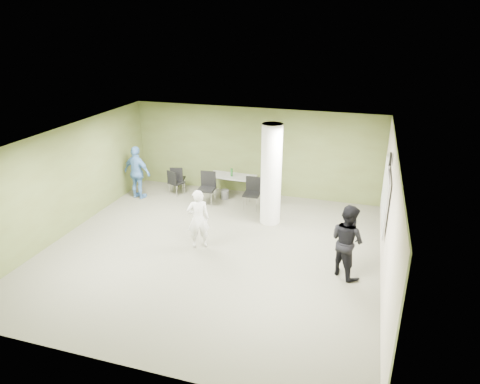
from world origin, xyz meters
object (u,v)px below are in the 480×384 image
(woman_white, at_px, (198,219))
(man_blue, at_px, (137,173))
(folding_table, at_px, (232,177))
(man_black, at_px, (347,241))
(chair_back_left, at_px, (175,181))

(woman_white, bearing_deg, man_blue, -66.36)
(folding_table, bearing_deg, man_black, -42.24)
(woman_white, bearing_deg, chair_back_left, -83.42)
(man_blue, bearing_deg, man_black, 170.08)
(chair_back_left, xyz_separation_m, woman_white, (2.02, -2.94, 0.27))
(chair_back_left, bearing_deg, folding_table, -143.42)
(chair_back_left, relative_size, man_blue, 0.50)
(man_black, distance_m, man_blue, 7.11)
(woman_white, distance_m, man_black, 3.58)
(chair_back_left, bearing_deg, man_blue, 51.36)
(chair_back_left, bearing_deg, woman_white, 147.70)
(woman_white, height_order, man_blue, man_blue)
(folding_table, relative_size, man_blue, 0.89)
(chair_back_left, distance_m, man_blue, 1.20)
(woman_white, xyz_separation_m, man_blue, (-3.02, 2.41, 0.09))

